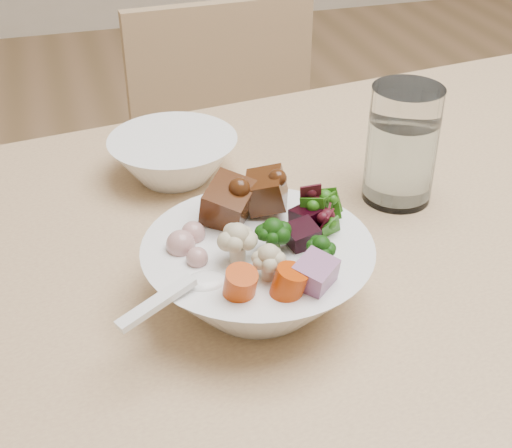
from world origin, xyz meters
The scene contains 5 objects.
chair_far centered at (-0.49, 0.54, 0.44)m, with size 0.38×0.38×0.78m.
food_bowl centered at (-0.64, -0.11, 0.76)m, with size 0.21×0.21×0.11m.
soup_spoon centered at (-0.71, -0.16, 0.78)m, with size 0.10×0.06×0.02m.
water_glass centered at (-0.44, 0.02, 0.78)m, with size 0.08×0.08×0.13m.
side_bowl centered at (-0.67, 0.14, 0.75)m, with size 0.15×0.15×0.05m, color white, non-canonical shape.
Camera 1 is at (-0.79, -0.60, 1.14)m, focal length 50.00 mm.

